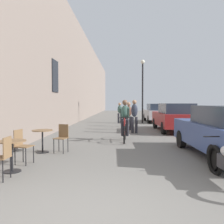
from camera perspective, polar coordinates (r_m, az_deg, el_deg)
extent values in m
plane|color=slate|center=(3.51, -4.24, -24.69)|extent=(88.00, 88.00, 0.00)
cube|color=gray|center=(17.71, -10.27, 10.43)|extent=(0.50, 68.00, 8.23)
cube|color=black|center=(13.05, -13.55, 8.40)|extent=(0.04, 1.10, 1.70)
cylinder|color=black|center=(6.06, -22.95, -13.03)|extent=(0.40, 0.40, 0.02)
cylinder|color=black|center=(5.98, -23.00, -9.81)|extent=(0.05, 0.05, 0.67)
cylinder|color=brown|center=(5.91, -23.05, -6.49)|extent=(0.64, 0.64, 0.02)
cylinder|color=black|center=(6.66, -18.41, -9.68)|extent=(0.02, 0.02, 0.45)
cylinder|color=black|center=(6.40, -20.08, -10.18)|extent=(0.02, 0.02, 0.45)
cylinder|color=black|center=(6.84, -20.66, -9.38)|extent=(0.02, 0.02, 0.45)
cylinder|color=black|center=(6.59, -22.37, -9.85)|extent=(0.02, 0.02, 0.45)
cube|color=brown|center=(6.58, -20.41, -7.77)|extent=(0.46, 0.46, 0.02)
cube|color=brown|center=(6.65, -21.68, -5.75)|extent=(0.10, 0.34, 0.42)
cylinder|color=black|center=(5.30, -24.85, -12.87)|extent=(0.02, 0.02, 0.45)
cylinder|color=black|center=(5.58, -23.29, -12.08)|extent=(0.02, 0.02, 0.45)
cube|color=brown|center=(5.33, -23.94, -7.75)|extent=(0.02, 0.34, 0.42)
cylinder|color=black|center=(7.96, -16.40, -9.27)|extent=(0.40, 0.40, 0.02)
cylinder|color=black|center=(7.90, -16.42, -6.80)|extent=(0.05, 0.05, 0.67)
cylinder|color=brown|center=(7.85, -16.45, -4.28)|extent=(0.64, 0.64, 0.02)
cylinder|color=black|center=(7.54, -11.71, -8.21)|extent=(0.02, 0.02, 0.45)
cylinder|color=black|center=(7.69, -13.86, -8.02)|extent=(0.02, 0.02, 0.45)
cylinder|color=black|center=(7.82, -10.60, -7.82)|extent=(0.02, 0.02, 0.45)
cylinder|color=black|center=(7.97, -12.70, -7.65)|extent=(0.02, 0.02, 0.45)
cube|color=brown|center=(7.71, -12.23, -6.21)|extent=(0.46, 0.46, 0.02)
cube|color=brown|center=(7.84, -11.62, -4.44)|extent=(0.34, 0.10, 0.42)
torus|color=black|center=(9.22, 2.98, -5.59)|extent=(0.08, 0.71, 0.71)
torus|color=black|center=(10.26, 3.16, -4.79)|extent=(0.08, 0.71, 0.71)
cylinder|color=maroon|center=(10.14, 3.15, -3.26)|extent=(0.05, 0.22, 0.58)
cylinder|color=maroon|center=(9.61, 3.07, -1.55)|extent=(0.07, 0.83, 0.14)
cylinder|color=maroon|center=(9.20, 2.99, -3.51)|extent=(0.04, 0.09, 0.67)
cylinder|color=maroon|center=(9.76, 3.08, -4.92)|extent=(0.08, 1.00, 0.12)
cylinder|color=black|center=(9.20, 2.99, -1.41)|extent=(0.52, 0.05, 0.03)
ellipsoid|color=black|center=(10.02, 3.14, -1.51)|extent=(0.12, 0.24, 0.06)
ellipsoid|color=#38564C|center=(9.93, 3.13, 0.04)|extent=(0.35, 0.36, 0.59)
sphere|color=brown|center=(9.88, 3.13, 2.32)|extent=(0.22, 0.22, 0.22)
cylinder|color=#26262D|center=(9.89, 3.69, -3.78)|extent=(0.15, 0.40, 0.75)
cylinder|color=#26262D|center=(9.90, 2.53, -3.77)|extent=(0.15, 0.40, 0.75)
cylinder|color=#38564C|center=(9.53, 3.92, -0.09)|extent=(0.11, 0.75, 0.48)
cylinder|color=#38564C|center=(9.54, 2.21, -0.08)|extent=(0.14, 0.75, 0.48)
cylinder|color=#26262D|center=(12.36, 5.87, -3.15)|extent=(0.14, 0.14, 0.85)
cylinder|color=#26262D|center=(12.35, 4.95, -3.15)|extent=(0.14, 0.14, 0.85)
ellipsoid|color=#2D3342|center=(12.31, 5.42, 0.39)|extent=(0.34, 0.24, 0.67)
sphere|color=#A57A5B|center=(12.30, 5.43, 2.42)|extent=(0.22, 0.22, 0.22)
cylinder|color=#26262D|center=(13.78, 3.65, -2.72)|extent=(0.14, 0.14, 0.79)
cylinder|color=#26262D|center=(13.76, 4.48, -2.72)|extent=(0.14, 0.14, 0.79)
ellipsoid|color=brown|center=(13.73, 4.07, 0.22)|extent=(0.36, 0.27, 0.63)
sphere|color=#A57A5B|center=(13.72, 4.07, 1.94)|extent=(0.22, 0.22, 0.22)
cylinder|color=#26262D|center=(15.67, 3.56, -2.10)|extent=(0.14, 0.14, 0.80)
cylinder|color=#26262D|center=(15.70, 2.84, -2.09)|extent=(0.14, 0.14, 0.80)
ellipsoid|color=#4C3D5B|center=(15.65, 3.21, 0.51)|extent=(0.37, 0.29, 0.63)
sphere|color=brown|center=(15.64, 3.21, 2.03)|extent=(0.22, 0.22, 0.22)
cylinder|color=#26262D|center=(18.20, 2.19, -1.52)|extent=(0.14, 0.14, 0.78)
cylinder|color=#26262D|center=(18.22, 1.57, -1.52)|extent=(0.14, 0.14, 0.78)
ellipsoid|color=#38564C|center=(18.17, 1.88, 0.66)|extent=(0.36, 0.27, 0.61)
sphere|color=#A57A5B|center=(18.17, 1.89, 1.94)|extent=(0.22, 0.22, 0.22)
cylinder|color=black|center=(18.49, 7.39, 4.45)|extent=(0.12, 0.12, 4.60)
sphere|color=silver|center=(18.74, 7.42, 11.92)|extent=(0.32, 0.32, 0.32)
cube|color=#384C84|center=(7.65, 25.11, -5.00)|extent=(1.90, 4.29, 0.69)
cylinder|color=black|center=(8.73, 16.39, -6.29)|extent=(0.22, 0.62, 0.61)
cylinder|color=black|center=(6.13, 23.72, -10.02)|extent=(0.22, 0.62, 0.61)
cube|color=maroon|center=(13.72, 14.65, -1.66)|extent=(1.84, 4.37, 0.71)
cube|color=#283342|center=(13.18, 15.18, 0.87)|extent=(1.53, 2.36, 0.53)
cylinder|color=black|center=(15.00, 10.36, -2.65)|extent=(0.21, 0.63, 0.63)
cylinder|color=black|center=(15.33, 16.45, -2.60)|extent=(0.21, 0.63, 0.63)
cylinder|color=black|center=(12.18, 12.36, -3.80)|extent=(0.21, 0.63, 0.63)
cylinder|color=black|center=(12.58, 19.74, -3.69)|extent=(0.21, 0.63, 0.63)
cube|color=#B7B7BC|center=(19.78, 10.70, -0.50)|extent=(1.83, 4.27, 0.69)
cube|color=#283342|center=(19.25, 10.96, 1.22)|extent=(1.51, 2.32, 0.51)
cylinder|color=black|center=(21.07, 7.93, -1.25)|extent=(0.21, 0.61, 0.61)
cylinder|color=black|center=(21.31, 12.21, -1.24)|extent=(0.21, 0.61, 0.61)
cylinder|color=black|center=(18.30, 8.93, -1.79)|extent=(0.21, 0.61, 0.61)
cylinder|color=black|center=(18.57, 13.83, -1.76)|extent=(0.21, 0.61, 0.61)
torus|color=black|center=(5.86, 23.58, -10.64)|extent=(0.13, 0.69, 0.69)
cylinder|color=black|center=(5.67, 24.09, -5.42)|extent=(0.62, 0.06, 0.03)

